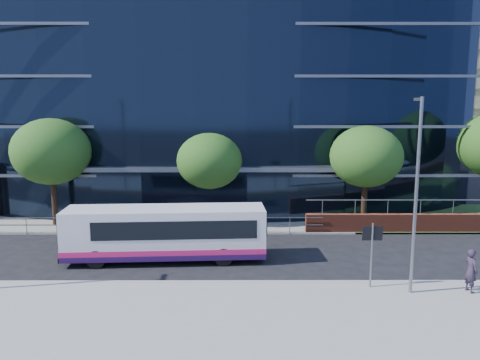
{
  "coord_description": "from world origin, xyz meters",
  "views": [
    {
      "loc": [
        -1.12,
        -20.54,
        7.89
      ],
      "look_at": [
        -1.03,
        8.0,
        3.2
      ],
      "focal_mm": 35.0,
      "sensor_mm": 36.0,
      "label": 1
    }
  ],
  "objects_px": {
    "tree_far_a": "(51,152)",
    "streetlight_east": "(416,191)",
    "street_sign": "(372,241)",
    "tree_far_b": "(210,161)",
    "tree_dist_e": "(433,130)",
    "city_bus": "(167,233)",
    "tree_far_c": "(366,157)",
    "pedestrian": "(471,270)"
  },
  "relations": [
    {
      "from": "tree_far_b",
      "to": "pedestrian",
      "type": "bearing_deg",
      "value": -45.34
    },
    {
      "from": "city_bus",
      "to": "pedestrian",
      "type": "distance_m",
      "value": 13.94
    },
    {
      "from": "street_sign",
      "to": "tree_far_b",
      "type": "height_order",
      "value": "tree_far_b"
    },
    {
      "from": "tree_far_a",
      "to": "tree_far_b",
      "type": "distance_m",
      "value": 10.03
    },
    {
      "from": "tree_far_a",
      "to": "street_sign",
      "type": "bearing_deg",
      "value": -31.17
    },
    {
      "from": "streetlight_east",
      "to": "city_bus",
      "type": "relative_size",
      "value": 0.79
    },
    {
      "from": "street_sign",
      "to": "tree_dist_e",
      "type": "height_order",
      "value": "tree_dist_e"
    },
    {
      "from": "streetlight_east",
      "to": "street_sign",
      "type": "bearing_deg",
      "value": 158.64
    },
    {
      "from": "tree_far_b",
      "to": "tree_far_c",
      "type": "distance_m",
      "value": 10.02
    },
    {
      "from": "tree_far_a",
      "to": "city_bus",
      "type": "distance_m",
      "value": 11.19
    },
    {
      "from": "tree_far_b",
      "to": "tree_dist_e",
      "type": "xyz_separation_m",
      "value": [
        27.0,
        30.5,
        0.33
      ]
    },
    {
      "from": "tree_far_c",
      "to": "tree_far_b",
      "type": "bearing_deg",
      "value": 177.14
    },
    {
      "from": "tree_far_a",
      "to": "tree_dist_e",
      "type": "xyz_separation_m",
      "value": [
        37.0,
        31.0,
        -0.33
      ]
    },
    {
      "from": "tree_far_c",
      "to": "pedestrian",
      "type": "distance_m",
      "value": 11.75
    },
    {
      "from": "tree_far_b",
      "to": "tree_far_a",
      "type": "bearing_deg",
      "value": -177.14
    },
    {
      "from": "tree_dist_e",
      "to": "streetlight_east",
      "type": "distance_m",
      "value": 45.85
    },
    {
      "from": "pedestrian",
      "to": "streetlight_east",
      "type": "bearing_deg",
      "value": 78.24
    },
    {
      "from": "tree_dist_e",
      "to": "pedestrian",
      "type": "relative_size",
      "value": 3.54
    },
    {
      "from": "tree_dist_e",
      "to": "city_bus",
      "type": "bearing_deg",
      "value": -127.3
    },
    {
      "from": "tree_far_b",
      "to": "streetlight_east",
      "type": "relative_size",
      "value": 0.76
    },
    {
      "from": "pedestrian",
      "to": "tree_far_c",
      "type": "bearing_deg",
      "value": -5.14
    },
    {
      "from": "street_sign",
      "to": "tree_far_c",
      "type": "xyz_separation_m",
      "value": [
        2.5,
        10.59,
        2.39
      ]
    },
    {
      "from": "tree_far_b",
      "to": "city_bus",
      "type": "bearing_deg",
      "value": -103.43
    },
    {
      "from": "tree_far_a",
      "to": "tree_far_b",
      "type": "height_order",
      "value": "tree_far_a"
    },
    {
      "from": "tree_far_b",
      "to": "tree_far_c",
      "type": "height_order",
      "value": "tree_far_c"
    },
    {
      "from": "tree_far_a",
      "to": "city_bus",
      "type": "relative_size",
      "value": 0.69
    },
    {
      "from": "street_sign",
      "to": "tree_dist_e",
      "type": "bearing_deg",
      "value": 64.88
    },
    {
      "from": "tree_far_a",
      "to": "streetlight_east",
      "type": "xyz_separation_m",
      "value": [
        19.0,
        -11.17,
        -0.42
      ]
    },
    {
      "from": "tree_far_a",
      "to": "pedestrian",
      "type": "distance_m",
      "value": 24.5
    },
    {
      "from": "street_sign",
      "to": "streetlight_east",
      "type": "height_order",
      "value": "streetlight_east"
    },
    {
      "from": "tree_far_c",
      "to": "tree_dist_e",
      "type": "xyz_separation_m",
      "value": [
        17.0,
        31.0,
        0.0
      ]
    },
    {
      "from": "streetlight_east",
      "to": "pedestrian",
      "type": "distance_m",
      "value": 4.19
    },
    {
      "from": "street_sign",
      "to": "pedestrian",
      "type": "height_order",
      "value": "street_sign"
    },
    {
      "from": "tree_far_b",
      "to": "city_bus",
      "type": "distance_m",
      "value": 7.9
    },
    {
      "from": "tree_far_b",
      "to": "pedestrian",
      "type": "distance_m",
      "value": 16.65
    },
    {
      "from": "city_bus",
      "to": "tree_far_c",
      "type": "bearing_deg",
      "value": 26.56
    },
    {
      "from": "tree_far_a",
      "to": "streetlight_east",
      "type": "distance_m",
      "value": 22.05
    },
    {
      "from": "tree_far_b",
      "to": "tree_dist_e",
      "type": "distance_m",
      "value": 40.74
    },
    {
      "from": "tree_dist_e",
      "to": "pedestrian",
      "type": "xyz_separation_m",
      "value": [
        -15.51,
        -42.13,
        -3.47
      ]
    },
    {
      "from": "tree_far_c",
      "to": "streetlight_east",
      "type": "height_order",
      "value": "streetlight_east"
    },
    {
      "from": "street_sign",
      "to": "city_bus",
      "type": "distance_m",
      "value": 10.03
    },
    {
      "from": "tree_far_b",
      "to": "streetlight_east",
      "type": "xyz_separation_m",
      "value": [
        9.0,
        -11.67,
        0.23
      ]
    }
  ]
}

